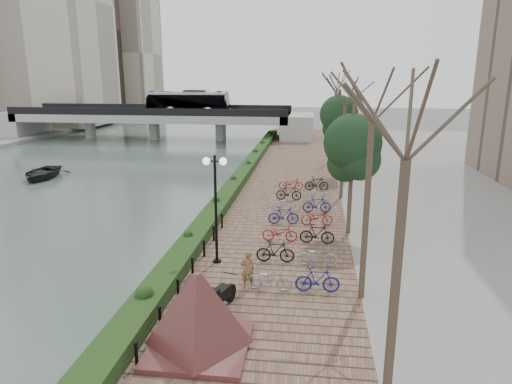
% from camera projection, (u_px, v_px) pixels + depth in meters
% --- Properties ---
extents(ground, '(220.00, 220.00, 0.00)m').
position_uv_depth(ground, '(132.00, 323.00, 15.90)').
color(ground, '#59595B').
rests_on(ground, ground).
extents(river_water, '(30.00, 130.00, 0.02)m').
position_uv_depth(river_water, '(81.00, 169.00, 41.74)').
color(river_water, '#45564E').
rests_on(river_water, ground).
extents(promenade, '(8.00, 75.00, 0.50)m').
position_uv_depth(promenade, '(282.00, 194.00, 32.16)').
color(promenade, brown).
rests_on(promenade, ground).
extents(hedge, '(1.10, 56.00, 0.60)m').
position_uv_depth(hedge, '(240.00, 177.00, 34.84)').
color(hedge, '#183714').
rests_on(hedge, promenade).
extents(chain_fence, '(0.10, 14.10, 0.70)m').
position_uv_depth(chain_fence, '(186.00, 278.00, 17.44)').
color(chain_fence, black).
rests_on(chain_fence, promenade).
extents(granite_monument, '(3.70, 3.70, 2.40)m').
position_uv_depth(granite_monument, '(198.00, 311.00, 13.30)').
color(granite_monument, '#4C2520').
rests_on(granite_monument, promenade).
extents(lamppost, '(1.02, 0.32, 4.70)m').
position_uv_depth(lamppost, '(215.00, 186.00, 18.98)').
color(lamppost, black).
rests_on(lamppost, promenade).
extents(motorcycle, '(1.12, 1.88, 1.12)m').
position_uv_depth(motorcycle, '(220.00, 296.00, 15.59)').
color(motorcycle, black).
rests_on(motorcycle, promenade).
extents(pedestrian, '(0.64, 0.52, 1.50)m').
position_uv_depth(pedestrian, '(248.00, 269.00, 17.29)').
color(pedestrian, brown).
rests_on(pedestrian, promenade).
extents(bicycle_parking, '(2.40, 17.32, 1.00)m').
position_uv_depth(bicycle_parking, '(300.00, 217.00, 24.54)').
color(bicycle_parking, '#9A9B9F').
rests_on(bicycle_parking, promenade).
extents(street_trees, '(3.20, 37.12, 6.80)m').
position_uv_depth(street_trees, '(346.00, 159.00, 26.19)').
color(street_trees, '#392F21').
rests_on(street_trees, promenade).
extents(bridge, '(36.00, 10.77, 6.50)m').
position_uv_depth(bridge, '(161.00, 114.00, 59.99)').
color(bridge, gray).
rests_on(bridge, ground).
extents(boat, '(4.04, 5.25, 1.01)m').
position_uv_depth(boat, '(42.00, 173.00, 37.79)').
color(boat, black).
rests_on(boat, river_water).
extents(far_buildings, '(35.00, 38.00, 38.00)m').
position_uv_depth(far_buildings, '(44.00, 29.00, 80.27)').
color(far_buildings, '#B5AF97').
rests_on(far_buildings, far_bank).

